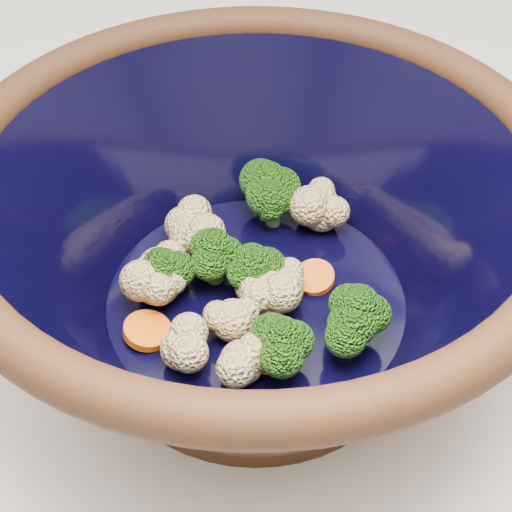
% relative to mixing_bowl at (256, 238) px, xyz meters
% --- Properties ---
extents(mixing_bowl, '(0.46, 0.46, 0.17)m').
position_rel_mixing_bowl_xyz_m(mixing_bowl, '(0.00, 0.00, 0.00)').
color(mixing_bowl, black).
rests_on(mixing_bowl, counter).
extents(vegetable_pile, '(0.18, 0.19, 0.05)m').
position_rel_mixing_bowl_xyz_m(vegetable_pile, '(0.00, 0.01, -0.03)').
color(vegetable_pile, '#608442').
rests_on(vegetable_pile, mixing_bowl).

